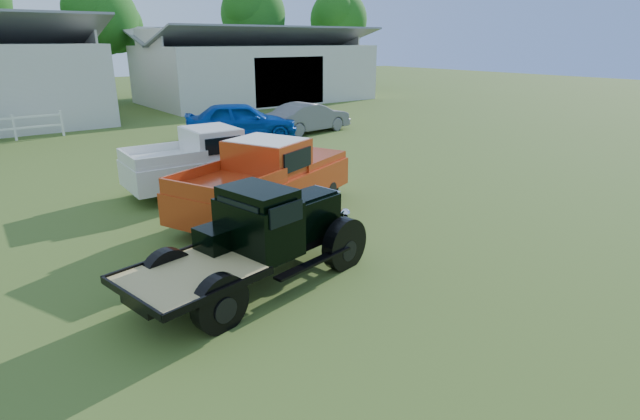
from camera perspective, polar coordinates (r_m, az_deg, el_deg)
ground at (r=9.76m, az=3.39°, el=-7.90°), size 120.00×120.00×0.00m
shed_right at (r=38.97m, az=-7.28°, el=16.10°), size 16.80×9.20×5.20m
tree_c at (r=40.99m, az=-23.43°, el=17.57°), size 5.40×5.40×9.00m
tree_d at (r=47.00m, az=-7.56°, el=19.47°), size 6.00×6.00×10.00m
tree_e at (r=49.94m, az=2.11°, el=19.28°), size 5.70×5.70×9.50m
vintage_flatbed at (r=9.25m, az=-7.39°, el=-3.20°), size 5.01×2.74×1.88m
red_pickup at (r=12.95m, az=-6.26°, el=3.65°), size 5.95×4.09×2.03m
white_pickup at (r=15.57m, az=-12.53°, el=5.62°), size 5.18×2.17×1.88m
misc_car_blue at (r=23.55m, az=-8.99°, el=10.04°), size 5.48×3.98×1.73m
misc_car_grey at (r=25.22m, az=-1.25°, el=10.53°), size 4.60×2.07×1.47m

